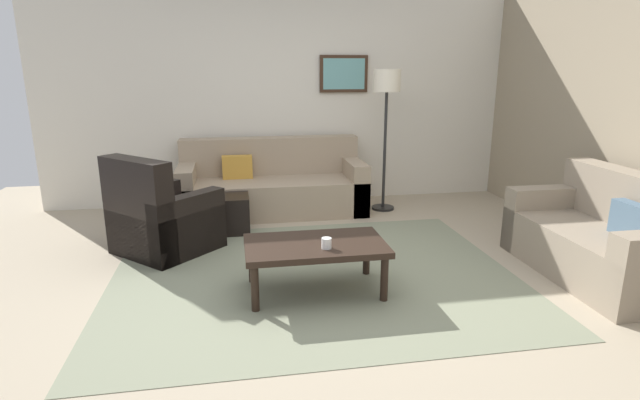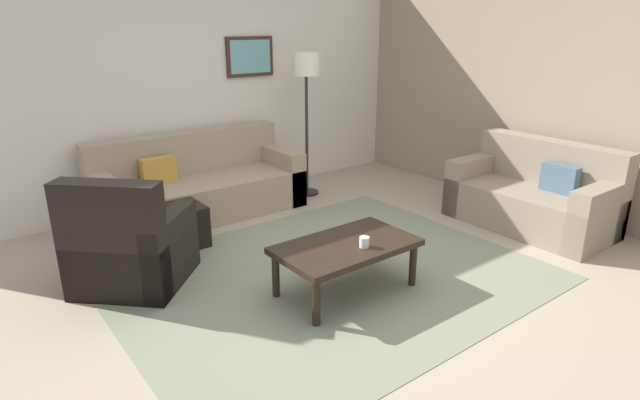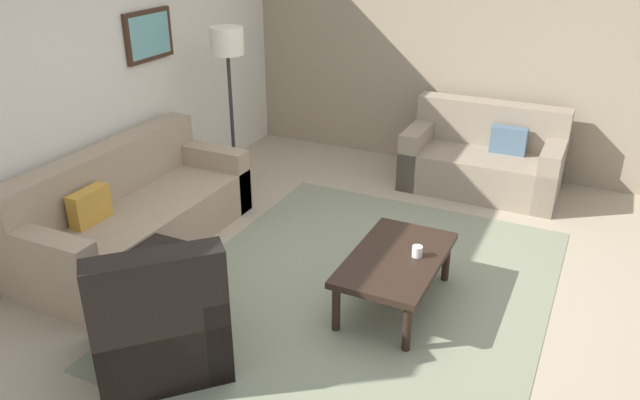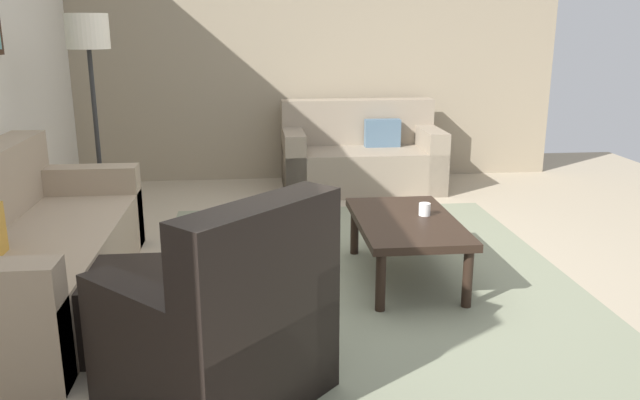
# 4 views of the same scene
# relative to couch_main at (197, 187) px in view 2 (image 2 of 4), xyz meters

# --- Properties ---
(ground_plane) EXTENTS (8.00, 8.00, 0.00)m
(ground_plane) POSITION_rel_couch_main_xyz_m (0.19, -2.10, -0.30)
(ground_plane) COLOR tan
(rear_partition) EXTENTS (6.00, 0.12, 2.80)m
(rear_partition) POSITION_rel_couch_main_xyz_m (0.19, 0.50, 1.10)
(rear_partition) COLOR silver
(rear_partition) RESTS_ON ground_plane
(stone_feature_panel) EXTENTS (0.12, 5.20, 2.80)m
(stone_feature_panel) POSITION_rel_couch_main_xyz_m (3.19, -2.10, 1.10)
(stone_feature_panel) COLOR gray
(stone_feature_panel) RESTS_ON ground_plane
(area_rug) EXTENTS (3.42, 2.76, 0.01)m
(area_rug) POSITION_rel_couch_main_xyz_m (0.19, -2.10, -0.29)
(area_rug) COLOR gray
(area_rug) RESTS_ON ground_plane
(couch_main) EXTENTS (2.22, 0.90, 0.88)m
(couch_main) POSITION_rel_couch_main_xyz_m (0.00, 0.00, 0.00)
(couch_main) COLOR gray
(couch_main) RESTS_ON ground_plane
(couch_loveseat) EXTENTS (0.85, 1.58, 0.88)m
(couch_loveseat) POSITION_rel_couch_main_xyz_m (2.65, -2.50, 0.00)
(couch_loveseat) COLOR gray
(couch_loveseat) RESTS_ON ground_plane
(armchair_leather) EXTENTS (1.13, 1.13, 0.95)m
(armchair_leather) POSITION_rel_couch_main_xyz_m (-1.17, -1.27, 0.01)
(armchair_leather) COLOR black
(armchair_leather) RESTS_ON ground_plane
(ottoman) EXTENTS (0.56, 0.56, 0.40)m
(ottoman) POSITION_rel_couch_main_xyz_m (-0.59, -0.69, -0.10)
(ottoman) COLOR black
(ottoman) RESTS_ON ground_plane
(coffee_table) EXTENTS (1.10, 0.64, 0.41)m
(coffee_table) POSITION_rel_couch_main_xyz_m (0.15, -2.39, 0.06)
(coffee_table) COLOR black
(coffee_table) RESTS_ON ground_plane
(cup) EXTENTS (0.08, 0.08, 0.08)m
(cup) POSITION_rel_couch_main_xyz_m (0.21, -2.53, 0.15)
(cup) COLOR white
(cup) RESTS_ON coffee_table
(lamp_standing) EXTENTS (0.32, 0.32, 1.71)m
(lamp_standing) POSITION_rel_couch_main_xyz_m (1.38, -0.19, 1.11)
(lamp_standing) COLOR black
(lamp_standing) RESTS_ON ground_plane
(framed_artwork) EXTENTS (0.62, 0.04, 0.46)m
(framed_artwork) POSITION_rel_couch_main_xyz_m (0.99, 0.41, 1.35)
(framed_artwork) COLOR #382316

